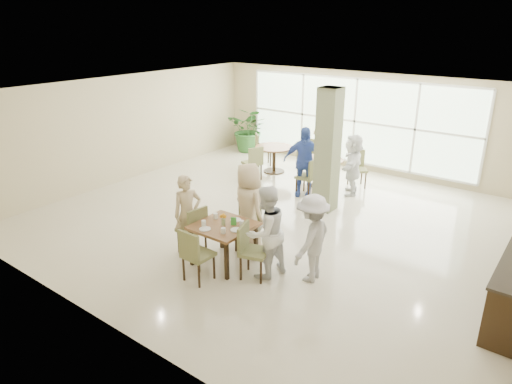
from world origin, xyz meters
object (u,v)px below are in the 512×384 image
Objects in this scene: teen_standing at (312,238)px; adult_standing at (321,142)px; teen_right at (266,232)px; adult_b at (353,164)px; round_table_left at (274,153)px; potted_plant at (250,129)px; teen_far at (248,207)px; teen_left at (188,214)px; adult_a at (304,162)px; main_table at (224,229)px; round_table_right at (323,166)px.

teen_standing is 0.96× the size of adult_standing.
adult_b is at bearing -160.59° from teen_right.
adult_standing is at bearing 48.92° from round_table_left.
teen_right reaches higher than potted_plant.
adult_b is (0.30, 3.86, -0.08)m from teen_far.
potted_plant is 7.08m from teen_left.
teen_far is (0.83, 0.78, 0.10)m from teen_left.
adult_b is (0.92, 0.83, -0.11)m from adult_a.
main_table is at bearing -101.77° from adult_a.
round_table_left is 0.66× the size of teen_right.
teen_standing is (2.38, 0.49, 0.01)m from teen_left.
teen_right is 6.23m from adult_standing.
main_table is 0.92× the size of round_table_right.
teen_far is at bearing 113.38° from adult_standing.
teen_left is at bearing -82.29° from teen_standing.
adult_a is at bearing 21.79° from teen_left.
teen_right reaches higher than adult_b.
teen_far is 0.97× the size of adult_a.
teen_far is (2.27, -4.14, 0.28)m from round_table_left.
teen_far reaches higher than round_table_left.
teen_right is (0.84, 0.11, 0.15)m from main_table.
adult_standing reaches higher than main_table.
teen_right is at bearing -15.21° from adult_b.
teen_standing reaches higher than teen_left.
adult_standing is at bearing -156.00° from teen_standing.
adult_standing is (-1.36, 5.19, -0.05)m from teen_far.
main_table is 4.61m from adult_b.
main_table is 3.83m from adult_a.
main_table is 0.85m from teen_left.
teen_left is at bearing -36.03° from adult_b.
teen_left reaches higher than round_table_left.
round_table_right is at bearing 64.44° from adult_a.
adult_b is (2.57, -0.28, 0.20)m from round_table_left.
round_table_right is 4.75m from teen_right.
teen_left is 1.14m from teen_far.
round_table_right is 0.61× the size of adult_a.
main_table is 4.67m from round_table_right.
potted_plant reaches higher than main_table.
main_table and round_table_left have the same top height.
adult_a reaches higher than potted_plant.
teen_standing is (1.53, 0.46, 0.10)m from main_table.
adult_a is 2.29m from adult_standing.
teen_left is 0.86× the size of adult_a.
potted_plant is 0.99× the size of teen_left.
teen_right is at bearing 119.57° from adult_standing.
main_table is 0.65× the size of teen_left.
potted_plant is at bearing -32.17° from teen_far.
teen_standing is (2.11, -4.18, 0.20)m from round_table_right.
teen_far is at bearing -52.56° from potted_plant.
adult_b is (0.85, -0.03, 0.20)m from round_table_right.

